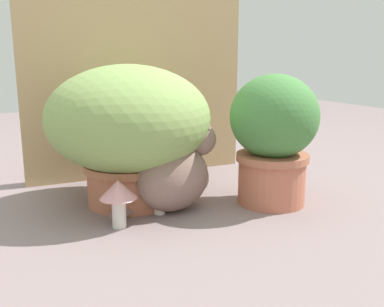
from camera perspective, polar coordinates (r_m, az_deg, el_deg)
The scene contains 7 objects.
ground_plane at distance 1.41m, azimuth -4.16°, elevation -8.10°, with size 6.00×6.00×0.00m, color gray.
cardboard_backdrop at distance 1.84m, azimuth -7.09°, elevation 10.00°, with size 0.93×0.03×0.83m, color tan.
grass_planter at distance 1.48m, azimuth -8.22°, elevation 3.57°, with size 0.55×0.55×0.47m.
leafy_planter at distance 1.49m, azimuth 10.54°, elevation 2.44°, with size 0.30×0.30×0.44m.
cat at distance 1.43m, azimuth -1.95°, elevation -2.63°, with size 0.39×0.22×0.32m.
mushroom_ornament_red at distance 1.40m, azimuth -4.31°, elevation -3.60°, with size 0.10×0.10×0.15m.
mushroom_ornament_pink at distance 1.30m, azimuth -9.55°, elevation -5.16°, with size 0.11×0.11×0.14m.
Camera 1 is at (-0.46, -1.24, 0.50)m, focal length 41.06 mm.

